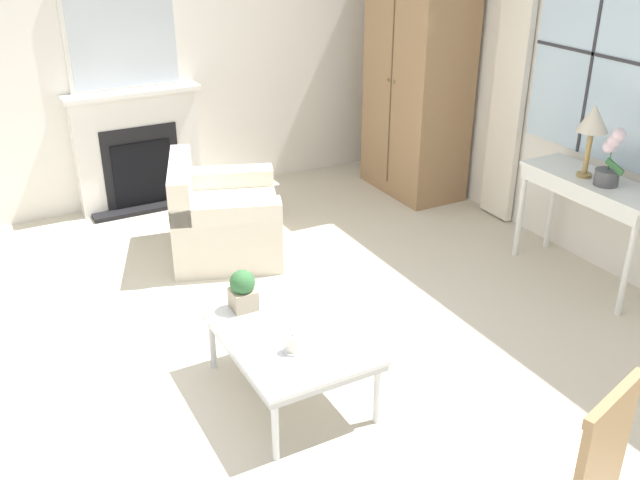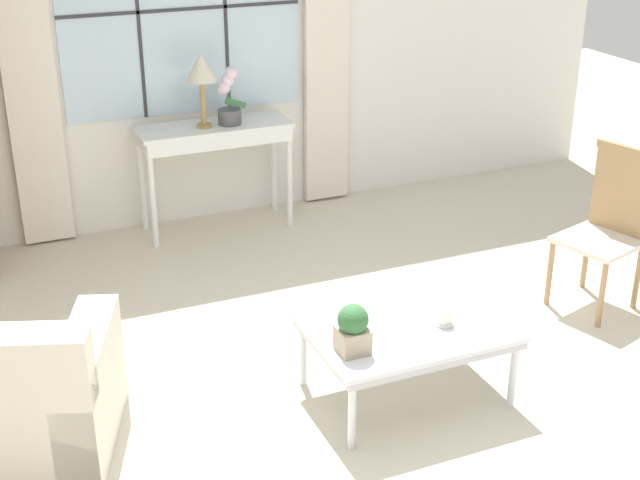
% 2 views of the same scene
% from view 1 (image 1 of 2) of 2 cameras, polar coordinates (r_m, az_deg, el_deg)
% --- Properties ---
extents(ground_plane, '(14.00, 14.00, 0.00)m').
position_cam_1_polar(ground_plane, '(4.52, -5.96, -10.27)').
color(ground_plane, beige).
extents(wall_back_windowed, '(7.20, 0.14, 2.80)m').
position_cam_1_polar(wall_back_windowed, '(5.66, 23.31, 10.92)').
color(wall_back_windowed, silver).
rests_on(wall_back_windowed, ground_plane).
extents(wall_left, '(0.06, 7.20, 2.80)m').
position_cam_1_polar(wall_left, '(6.84, -11.95, 14.71)').
color(wall_left, silver).
rests_on(wall_left, ground_plane).
extents(fireplace, '(0.34, 1.21, 2.09)m').
position_cam_1_polar(fireplace, '(6.79, -14.51, 8.05)').
color(fireplace, black).
rests_on(fireplace, ground_plane).
extents(armoire, '(1.08, 0.64, 2.30)m').
position_cam_1_polar(armoire, '(6.91, 7.83, 13.04)').
color(armoire, '#93704C').
rests_on(armoire, ground_plane).
extents(console_table, '(1.13, 0.42, 0.81)m').
position_cam_1_polar(console_table, '(5.57, 21.04, 3.64)').
color(console_table, white).
rests_on(console_table, ground_plane).
extents(table_lamp, '(0.22, 0.22, 0.53)m').
position_cam_1_polar(table_lamp, '(5.44, 21.02, 8.86)').
color(table_lamp, '#9E7F47').
rests_on(table_lamp, console_table).
extents(potted_orchid, '(0.22, 0.17, 0.42)m').
position_cam_1_polar(potted_orchid, '(5.39, 22.18, 5.81)').
color(potted_orchid, '#4C4C51').
rests_on(potted_orchid, console_table).
extents(armchair_upholstered, '(1.17, 1.10, 0.79)m').
position_cam_1_polar(armchair_upholstered, '(5.83, -7.79, 1.54)').
color(armchair_upholstered, beige).
rests_on(armchair_upholstered, ground_plane).
extents(side_chair_wooden, '(0.55, 0.55, 1.01)m').
position_cam_1_polar(side_chair_wooden, '(3.17, 19.54, -17.13)').
color(side_chair_wooden, beige).
rests_on(side_chair_wooden, ground_plane).
extents(coffee_table, '(1.01, 0.72, 0.42)m').
position_cam_1_polar(coffee_table, '(4.09, -2.45, -7.91)').
color(coffee_table, silver).
rests_on(coffee_table, ground_plane).
extents(potted_plant_small, '(0.15, 0.15, 0.25)m').
position_cam_1_polar(potted_plant_small, '(4.25, -6.20, -3.97)').
color(potted_plant_small, tan).
rests_on(potted_plant_small, coffee_table).
extents(pillar_candle, '(0.11, 0.11, 0.11)m').
position_cam_1_polar(pillar_candle, '(3.89, -2.21, -8.35)').
color(pillar_candle, silver).
rests_on(pillar_candle, coffee_table).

